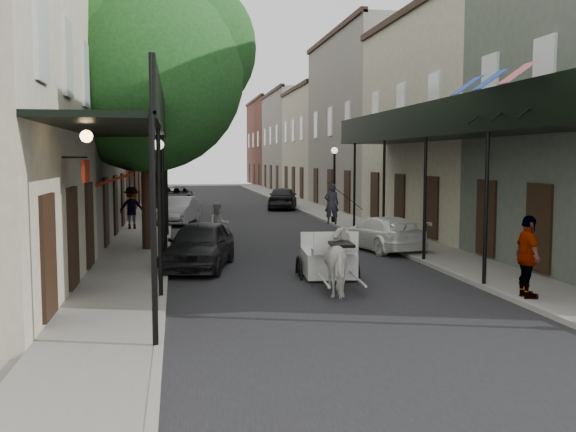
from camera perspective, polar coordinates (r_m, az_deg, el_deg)
name	(u,v)px	position (r m, az deg, el deg)	size (l,w,h in m)	color
ground	(352,314)	(13.75, 5.70, -8.68)	(140.00, 140.00, 0.00)	gray
road	(248,222)	(33.21, -3.61, -0.53)	(8.00, 90.00, 0.01)	black
sidewalk_left	(149,223)	(33.04, -12.26, -0.57)	(2.20, 90.00, 0.12)	gray
sidewalk_right	(341,219)	(34.12, 4.77, -0.29)	(2.20, 90.00, 0.12)	gray
building_row_left	(96,128)	(43.19, -16.67, 7.54)	(5.00, 80.00, 10.50)	beige
building_row_right	(356,130)	(44.61, 6.05, 7.64)	(5.00, 80.00, 10.50)	gray
gallery_left	(136,132)	(19.88, -13.39, 7.24)	(2.20, 18.05, 4.88)	black
gallery_right	(438,135)	(21.56, 13.15, 7.07)	(2.20, 18.05, 4.88)	black
tree_near	(157,66)	(23.26, -11.54, 12.97)	(7.31, 6.80, 9.63)	#382619
tree_far	(164,113)	(37.13, -10.99, 9.00)	(6.45, 6.00, 8.61)	#382619
lamppost_left	(159,201)	(18.90, -11.36, 1.31)	(0.32, 0.32, 3.71)	black
lamppost_right_far	(334,183)	(31.83, 4.14, 2.91)	(0.32, 0.32, 3.71)	black
horse	(342,261)	(15.62, 4.82, -4.05)	(0.85, 1.87, 1.58)	silver
carriage	(326,239)	(17.99, 3.42, -2.07)	(1.74, 2.42, 2.64)	black
pedestrian_walking	(218,224)	(24.02, -6.21, -0.75)	(0.80, 0.63, 1.65)	#A3A49B
pedestrian_sidewalk_left	(132,208)	(29.65, -13.72, 0.71)	(1.22, 0.70, 1.89)	gray
pedestrian_sidewalk_right	(528,257)	(15.50, 20.55, -3.41)	(1.10, 0.46, 1.88)	gray
car_left_near	(200,245)	(19.26, -7.85, -2.56)	(1.68, 4.18, 1.42)	black
car_left_mid	(178,211)	(32.49, -9.71, 0.48)	(1.44, 4.13, 1.36)	#939297
car_left_far	(177,196)	(44.71, -9.87, 1.72)	(2.23, 4.85, 1.35)	black
car_right_near	(382,233)	(23.17, 8.31, -1.52)	(1.71, 4.22, 1.22)	white
car_right_far	(283,198)	(41.44, -0.48, 1.63)	(1.75, 4.36, 1.49)	black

